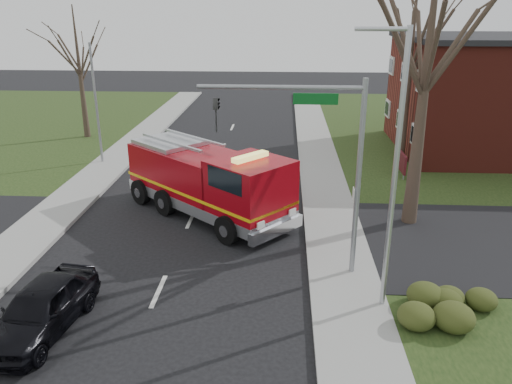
{
  "coord_description": "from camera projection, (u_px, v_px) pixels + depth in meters",
  "views": [
    {
      "loc": [
        4.04,
        -14.09,
        8.82
      ],
      "look_at": [
        2.99,
        4.25,
        2.0
      ],
      "focal_mm": 35.0,
      "sensor_mm": 36.0,
      "label": 1
    }
  ],
  "objects": [
    {
      "name": "ground",
      "position": [
        159.0,
        291.0,
        16.48
      ],
      "size": [
        120.0,
        120.0,
        0.0
      ],
      "primitive_type": "plane",
      "color": "black",
      "rests_on": "ground"
    },
    {
      "name": "sidewalk_right",
      "position": [
        348.0,
        295.0,
        16.12
      ],
      "size": [
        2.4,
        80.0,
        0.15
      ],
      "primitive_type": "cube",
      "color": "gray",
      "rests_on": "ground"
    },
    {
      "name": "health_center_sign",
      "position": [
        401.0,
        162.0,
        27.31
      ],
      "size": [
        0.12,
        2.0,
        1.4
      ],
      "color": "#4B1118",
      "rests_on": "ground"
    },
    {
      "name": "hedge_corner",
      "position": [
        447.0,
        302.0,
        14.86
      ],
      "size": [
        2.8,
        2.0,
        0.9
      ],
      "primitive_type": "ellipsoid",
      "color": "#2D3B15",
      "rests_on": "lawn_right"
    },
    {
      "name": "bare_tree_near",
      "position": [
        429.0,
        46.0,
        19.0
      ],
      "size": [
        6.0,
        6.0,
        12.0
      ],
      "color": "#34281E",
      "rests_on": "ground"
    },
    {
      "name": "bare_tree_far",
      "position": [
        411.0,
        52.0,
        27.67
      ],
      "size": [
        5.25,
        5.25,
        10.5
      ],
      "color": "#34281E",
      "rests_on": "ground"
    },
    {
      "name": "bare_tree_left",
      "position": [
        78.0,
        58.0,
        33.79
      ],
      "size": [
        4.5,
        4.5,
        9.0
      ],
      "color": "#34281E",
      "rests_on": "ground"
    },
    {
      "name": "traffic_signal_mast",
      "position": [
        320.0,
        144.0,
        15.96
      ],
      "size": [
        5.29,
        0.18,
        6.8
      ],
      "color": "gray",
      "rests_on": "ground"
    },
    {
      "name": "streetlight_pole",
      "position": [
        393.0,
        169.0,
        14.04
      ],
      "size": [
        1.48,
        0.16,
        8.4
      ],
      "color": "#B7BABF",
      "rests_on": "ground"
    },
    {
      "name": "utility_pole_far",
      "position": [
        96.0,
        105.0,
        28.72
      ],
      "size": [
        0.14,
        0.14,
        7.0
      ],
      "primitive_type": "cylinder",
      "color": "gray",
      "rests_on": "ground"
    },
    {
      "name": "fire_engine",
      "position": [
        209.0,
        183.0,
        22.03
      ],
      "size": [
        8.13,
        7.66,
        3.37
      ],
      "rotation": [
        0.0,
        0.0,
        0.85
      ],
      "color": "maroon",
      "rests_on": "ground"
    },
    {
      "name": "parked_car_maroon",
      "position": [
        41.0,
        309.0,
        14.25
      ],
      "size": [
        2.31,
        4.51,
        1.47
      ],
      "primitive_type": "imported",
      "rotation": [
        0.0,
        0.0,
        -0.14
      ],
      "color": "black",
      "rests_on": "ground"
    }
  ]
}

